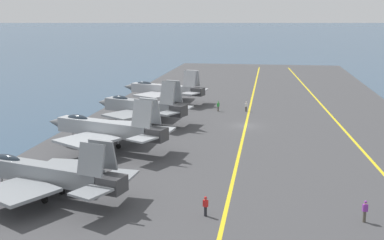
# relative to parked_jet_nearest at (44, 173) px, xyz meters

# --- Properties ---
(ground_plane) EXTENTS (2000.00, 2000.00, 0.00)m
(ground_plane) POSITION_rel_parked_jet_nearest_xyz_m (31.15, -16.06, -2.64)
(ground_plane) COLOR #334C66
(carrier_deck) EXTENTS (180.51, 50.20, 0.40)m
(carrier_deck) POSITION_rel_parked_jet_nearest_xyz_m (31.15, -16.06, -2.44)
(carrier_deck) COLOR #424244
(carrier_deck) RESTS_ON ground
(deck_stripe_foul_line) EXTENTS (162.18, 10.28, 0.01)m
(deck_stripe_foul_line) POSITION_rel_parked_jet_nearest_xyz_m (31.15, -29.87, -2.24)
(deck_stripe_foul_line) COLOR yellow
(deck_stripe_foul_line) RESTS_ON carrier_deck
(deck_stripe_centerline) EXTENTS (162.46, 0.36, 0.01)m
(deck_stripe_centerline) POSITION_rel_parked_jet_nearest_xyz_m (31.15, -16.06, -2.24)
(deck_stripe_centerline) COLOR yellow
(deck_stripe_centerline) RESTS_ON carrier_deck
(parked_jet_nearest) EXTENTS (12.10, 16.90, 5.73)m
(parked_jet_nearest) POSITION_rel_parked_jet_nearest_xyz_m (0.00, 0.00, 0.00)
(parked_jet_nearest) COLOR gray
(parked_jet_nearest) RESTS_ON carrier_deck
(parked_jet_second) EXTENTS (13.75, 16.78, 6.66)m
(parked_jet_second) POSITION_rel_parked_jet_nearest_xyz_m (15.41, -0.32, 0.45)
(parked_jet_second) COLOR #9EA3A8
(parked_jet_second) RESTS_ON carrier_deck
(parked_jet_third) EXTENTS (13.34, 15.65, 6.73)m
(parked_jet_third) POSITION_rel_parked_jet_nearest_xyz_m (30.37, -0.56, 0.30)
(parked_jet_third) COLOR gray
(parked_jet_third) RESTS_ON carrier_deck
(parked_jet_fourth) EXTENTS (13.52, 16.57, 6.23)m
(parked_jet_fourth) POSITION_rel_parked_jet_nearest_xyz_m (47.67, -0.24, 0.25)
(parked_jet_fourth) COLOR #A8AAAF
(parked_jet_fourth) RESTS_ON carrier_deck
(crew_red_vest) EXTENTS (0.41, 0.46, 1.67)m
(crew_red_vest) POSITION_rel_parked_jet_nearest_xyz_m (-1.75, -14.54, -1.33)
(crew_red_vest) COLOR #232328
(crew_red_vest) RESTS_ON carrier_deck
(crew_purple_vest) EXTENTS (0.32, 0.42, 1.78)m
(crew_purple_vest) POSITION_rel_parked_jet_nearest_xyz_m (-0.94, -26.94, -1.26)
(crew_purple_vest) COLOR #4C473D
(crew_purple_vest) RESTS_ON carrier_deck
(crew_white_vest) EXTENTS (0.35, 0.43, 1.69)m
(crew_white_vest) POSITION_rel_parked_jet_nearest_xyz_m (41.86, -15.57, -1.32)
(crew_white_vest) COLOR #383328
(crew_white_vest) RESTS_ON carrier_deck
(crew_green_vest) EXTENTS (0.46, 0.44, 1.73)m
(crew_green_vest) POSITION_rel_parked_jet_nearest_xyz_m (41.24, -10.93, -1.29)
(crew_green_vest) COLOR #4C473D
(crew_green_vest) RESTS_ON carrier_deck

